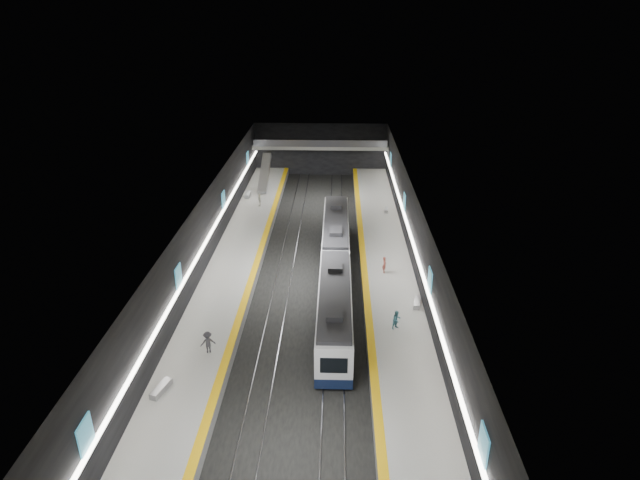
{
  "coord_description": "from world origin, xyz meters",
  "views": [
    {
      "loc": [
        2.54,
        -45.09,
        24.57
      ],
      "look_at": [
        0.89,
        5.04,
        2.2
      ],
      "focal_mm": 30.0,
      "sensor_mm": 36.0,
      "label": 1
    }
  ],
  "objects_px": {
    "bench_left_far": "(248,195)",
    "passenger_right_b": "(397,320)",
    "escalator": "(265,173)",
    "passenger_left_a": "(260,200)",
    "passenger_right_a": "(384,265)",
    "train": "(335,266)",
    "bench_left_near": "(161,389)",
    "bench_right_far": "(386,210)",
    "bench_right_near": "(417,303)",
    "passenger_left_b": "(208,342)"
  },
  "relations": [
    {
      "from": "escalator",
      "to": "passenger_left_b",
      "type": "xyz_separation_m",
      "value": [
        0.78,
        -38.82,
        -1.04
      ]
    },
    {
      "from": "train",
      "to": "bench_right_near",
      "type": "height_order",
      "value": "train"
    },
    {
      "from": "bench_left_near",
      "to": "passenger_left_a",
      "type": "bearing_deg",
      "value": 103.93
    },
    {
      "from": "train",
      "to": "bench_left_near",
      "type": "distance_m",
      "value": 19.99
    },
    {
      "from": "train",
      "to": "passenger_left_a",
      "type": "xyz_separation_m",
      "value": [
        -9.64,
        18.89,
        -0.37
      ]
    },
    {
      "from": "escalator",
      "to": "bench_right_far",
      "type": "distance_m",
      "value": 18.77
    },
    {
      "from": "train",
      "to": "bench_left_far",
      "type": "bearing_deg",
      "value": 117.64
    },
    {
      "from": "escalator",
      "to": "passenger_left_b",
      "type": "distance_m",
      "value": 38.84
    },
    {
      "from": "bench_left_near",
      "to": "bench_right_near",
      "type": "distance_m",
      "value": 21.78
    },
    {
      "from": "passenger_left_a",
      "to": "bench_right_near",
      "type": "bearing_deg",
      "value": 29.54
    },
    {
      "from": "bench_right_far",
      "to": "bench_left_near",
      "type": "bearing_deg",
      "value": -110.36
    },
    {
      "from": "bench_right_near",
      "to": "passenger_left_a",
      "type": "relative_size",
      "value": 1.1
    },
    {
      "from": "passenger_left_a",
      "to": "passenger_left_b",
      "type": "xyz_separation_m",
      "value": [
        0.41,
        -30.83,
        0.03
      ]
    },
    {
      "from": "passenger_right_b",
      "to": "passenger_left_b",
      "type": "bearing_deg",
      "value": 155.69
    },
    {
      "from": "bench_left_near",
      "to": "bench_left_far",
      "type": "xyz_separation_m",
      "value": [
        -0.35,
        38.81,
        0.02
      ]
    },
    {
      "from": "train",
      "to": "bench_left_far",
      "type": "distance_m",
      "value": 25.31
    },
    {
      "from": "train",
      "to": "escalator",
      "type": "bearing_deg",
      "value": 110.41
    },
    {
      "from": "bench_left_near",
      "to": "passenger_right_a",
      "type": "height_order",
      "value": "passenger_right_a"
    },
    {
      "from": "bench_right_far",
      "to": "passenger_right_a",
      "type": "height_order",
      "value": "passenger_right_a"
    },
    {
      "from": "passenger_right_b",
      "to": "passenger_left_b",
      "type": "xyz_separation_m",
      "value": [
        -14.11,
        -3.6,
        0.07
      ]
    },
    {
      "from": "escalator",
      "to": "passenger_right_a",
      "type": "bearing_deg",
      "value": -60.26
    },
    {
      "from": "bench_right_near",
      "to": "passenger_right_b",
      "type": "bearing_deg",
      "value": -108.44
    },
    {
      "from": "bench_right_near",
      "to": "passenger_left_a",
      "type": "height_order",
      "value": "passenger_left_a"
    },
    {
      "from": "passenger_right_b",
      "to": "bench_right_near",
      "type": "bearing_deg",
      "value": 21.08
    },
    {
      "from": "passenger_left_a",
      "to": "escalator",
      "type": "bearing_deg",
      "value": 176.98
    },
    {
      "from": "bench_right_far",
      "to": "passenger_left_a",
      "type": "xyz_separation_m",
      "value": [
        -15.82,
        1.37,
        0.64
      ]
    },
    {
      "from": "train",
      "to": "bench_right_near",
      "type": "distance_m",
      "value": 8.5
    },
    {
      "from": "bench_left_near",
      "to": "passenger_right_b",
      "type": "height_order",
      "value": "passenger_right_b"
    },
    {
      "from": "escalator",
      "to": "bench_right_near",
      "type": "distance_m",
      "value": 35.92
    },
    {
      "from": "bench_right_far",
      "to": "passenger_right_a",
      "type": "bearing_deg",
      "value": -88.33
    },
    {
      "from": "bench_right_near",
      "to": "passenger_right_b",
      "type": "xyz_separation_m",
      "value": [
        -2.12,
        -3.62,
        0.57
      ]
    },
    {
      "from": "bench_left_far",
      "to": "passenger_right_b",
      "type": "bearing_deg",
      "value": -61.03
    },
    {
      "from": "bench_left_near",
      "to": "bench_right_far",
      "type": "height_order",
      "value": "bench_left_near"
    },
    {
      "from": "escalator",
      "to": "passenger_left_a",
      "type": "bearing_deg",
      "value": -87.4
    },
    {
      "from": "bench_right_far",
      "to": "bench_left_far",
      "type": "bearing_deg",
      "value": 171.75
    },
    {
      "from": "passenger_right_b",
      "to": "passenger_left_b",
      "type": "height_order",
      "value": "passenger_left_b"
    },
    {
      "from": "passenger_right_b",
      "to": "passenger_left_a",
      "type": "xyz_separation_m",
      "value": [
        -14.52,
        27.24,
        0.04
      ]
    },
    {
      "from": "bench_left_far",
      "to": "passenger_left_b",
      "type": "bearing_deg",
      "value": -85.23
    },
    {
      "from": "train",
      "to": "passenger_right_b",
      "type": "height_order",
      "value": "train"
    },
    {
      "from": "passenger_right_a",
      "to": "passenger_left_b",
      "type": "xyz_separation_m",
      "value": [
        -13.88,
        -13.17,
        0.06
      ]
    },
    {
      "from": "train",
      "to": "bench_left_near",
      "type": "relative_size",
      "value": 15.53
    },
    {
      "from": "train",
      "to": "bench_right_far",
      "type": "distance_m",
      "value": 18.6
    },
    {
      "from": "passenger_right_a",
      "to": "passenger_right_b",
      "type": "bearing_deg",
      "value": -178.71
    },
    {
      "from": "escalator",
      "to": "passenger_right_a",
      "type": "height_order",
      "value": "escalator"
    },
    {
      "from": "bench_right_far",
      "to": "passenger_left_b",
      "type": "xyz_separation_m",
      "value": [
        -15.4,
        -29.47,
        0.67
      ]
    },
    {
      "from": "bench_left_near",
      "to": "bench_right_far",
      "type": "distance_m",
      "value": 38.2
    },
    {
      "from": "bench_right_near",
      "to": "bench_right_far",
      "type": "bearing_deg",
      "value": 103.98
    },
    {
      "from": "bench_left_far",
      "to": "passenger_right_a",
      "type": "distance_m",
      "value": 26.79
    },
    {
      "from": "escalator",
      "to": "bench_right_far",
      "type": "relative_size",
      "value": 5.05
    },
    {
      "from": "bench_right_far",
      "to": "passenger_left_a",
      "type": "relative_size",
      "value": 0.96
    }
  ]
}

